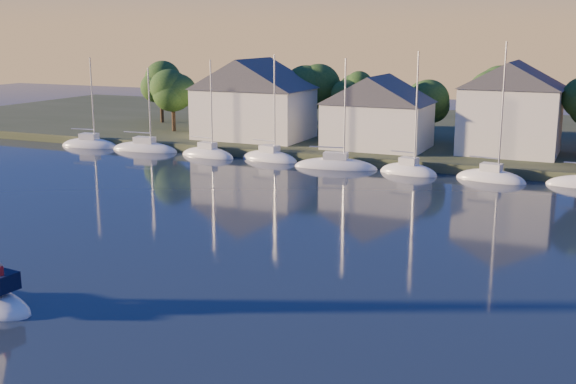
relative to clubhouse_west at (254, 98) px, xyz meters
The scene contains 7 objects.
shoreline_land 28.43m from the clubhouse_west, 37.69° to the left, with size 160.00×50.00×2.00m, color #2F3A22.
wooden_dock 23.56m from the clubhouse_west, 15.26° to the right, with size 120.00×3.00×1.00m, color brown.
clubhouse_west is the anchor object (origin of this frame).
clubhouse_centre 16.05m from the clubhouse_west, ahead, with size 11.55×8.40×8.08m.
clubhouse_east 30.02m from the clubhouse_west, ahead, with size 10.50×8.40×9.80m.
tree_line 24.55m from the clubhouse_west, 11.77° to the left, with size 93.40×5.40×8.90m.
moored_fleet 14.67m from the clubhouse_west, 41.98° to the right, with size 63.50×2.40×12.05m.
Camera 1 is at (17.80, -20.38, 13.87)m, focal length 45.00 mm.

